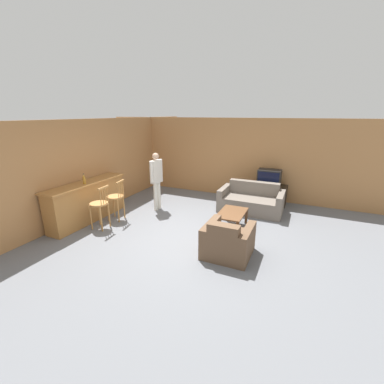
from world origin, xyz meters
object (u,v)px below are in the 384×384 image
bar_chair_near (100,206)px  couch_far (251,201)px  bar_chair_mid (116,199)px  tv (269,177)px  person_by_window (156,178)px  armchair_near (228,242)px  tv_unit (268,194)px  coffee_table (232,215)px  bottle (84,179)px

bar_chair_near → couch_far: 4.14m
bar_chair_mid → tv: 4.58m
bar_chair_near → person_by_window: size_ratio=0.64×
armchair_near → tv_unit: 3.52m
coffee_table → bottle: bottle is taller
bar_chair_mid → couch_far: (3.13, 2.11, -0.28)m
bar_chair_mid → coffee_table: bearing=13.9°
bar_chair_mid → person_by_window: bearing=62.3°
tv → tv_unit: bearing=90.0°
tv_unit → bottle: bottle is taller
bar_chair_mid → armchair_near: (3.22, -0.53, -0.28)m
tv_unit → coffee_table: bearing=-103.1°
bar_chair_near → tv: bearing=45.8°
coffee_table → person_by_window: 2.47m
armchair_near → bottle: (-3.77, 0.09, 0.87)m
bar_chair_near → bar_chair_mid: size_ratio=1.00×
bar_chair_near → tv_unit: bearing=45.8°
bottle → tv_unit: bearing=40.4°
bar_chair_near → coffee_table: size_ratio=1.12×
bar_chair_mid → bottle: 0.92m
tv_unit → tv: tv is taller
coffee_table → tv_unit: 2.31m
couch_far → tv_unit: couch_far is taller
tv_unit → bottle: size_ratio=4.26×
bar_chair_mid → tv: size_ratio=1.58×
bar_chair_mid → bar_chair_near: bearing=-90.0°
armchair_near → coffee_table: (-0.27, 1.26, 0.06)m
bottle → person_by_window: person_by_window is taller
tv_unit → bar_chair_near: bearing=-134.2°
person_by_window → tv: bearing=32.9°
bottle → tv: bearing=40.3°
couch_far → armchair_near: (0.09, -2.64, 0.00)m
tv_unit → tv: bearing=-90.0°
coffee_table → bottle: 3.78m
bar_chair_near → coffee_table: (2.94, 1.32, -0.22)m
bar_chair_mid → armchair_near: bearing=-9.4°
bar_chair_near → person_by_window: bearing=71.1°
armchair_near → bottle: bottle is taller
armchair_near → couch_far: bearing=91.9°
bar_chair_near → coffee_table: bearing=24.1°
couch_far → tv: 1.08m
armchair_near → person_by_window: bearing=148.2°
bar_chair_near → tv: tv is taller
coffee_table → person_by_window: (-2.36, 0.38, 0.60)m
couch_far → tv: tv is taller
tv_unit → tv: (-0.00, -0.00, 0.54)m
bar_chair_mid → coffee_table: size_ratio=1.12×
bar_chair_near → tv_unit: (3.47, 3.57, -0.27)m
bar_chair_near → tv: 4.98m
bar_chair_mid → person_by_window: (0.58, 1.11, 0.38)m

